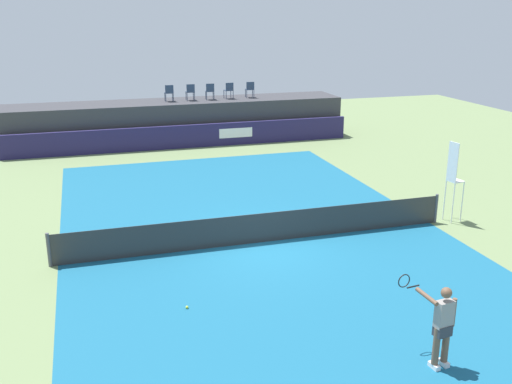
{
  "coord_description": "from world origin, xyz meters",
  "views": [
    {
      "loc": [
        -5.01,
        -16.17,
        6.94
      ],
      "look_at": [
        0.45,
        2.0,
        1.0
      ],
      "focal_mm": 41.17,
      "sensor_mm": 36.0,
      "label": 1
    }
  ],
  "objects_px": {
    "tennis_ball": "(187,307)",
    "net_post_near": "(49,250)",
    "spectator_chair_far_left": "(169,92)",
    "spectator_chair_right": "(229,90)",
    "umpire_chair": "(453,176)",
    "spectator_chair_far_right": "(250,89)",
    "spectator_chair_left": "(190,91)",
    "spectator_chair_center": "(210,91)",
    "tennis_player": "(442,324)",
    "net_post_far": "(436,208)"
  },
  "relations": [
    {
      "from": "spectator_chair_left",
      "to": "net_post_far",
      "type": "distance_m",
      "value": 16.28
    },
    {
      "from": "umpire_chair",
      "to": "tennis_ball",
      "type": "xyz_separation_m",
      "value": [
        -9.7,
        -3.5,
        -1.55
      ]
    },
    {
      "from": "spectator_chair_far_right",
      "to": "umpire_chair",
      "type": "bearing_deg",
      "value": -80.14
    },
    {
      "from": "spectator_chair_right",
      "to": "net_post_far",
      "type": "xyz_separation_m",
      "value": [
        3.33,
        -15.23,
        -2.19
      ]
    },
    {
      "from": "spectator_chair_left",
      "to": "net_post_far",
      "type": "bearing_deg",
      "value": -70.16
    },
    {
      "from": "net_post_far",
      "to": "tennis_ball",
      "type": "distance_m",
      "value": 9.82
    },
    {
      "from": "spectator_chair_left",
      "to": "net_post_near",
      "type": "relative_size",
      "value": 0.89
    },
    {
      "from": "spectator_chair_center",
      "to": "umpire_chair",
      "type": "bearing_deg",
      "value": -71.92
    },
    {
      "from": "umpire_chair",
      "to": "net_post_near",
      "type": "height_order",
      "value": "umpire_chair"
    },
    {
      "from": "spectator_chair_right",
      "to": "spectator_chair_far_right",
      "type": "bearing_deg",
      "value": 2.16
    },
    {
      "from": "spectator_chair_far_left",
      "to": "spectator_chair_far_right",
      "type": "xyz_separation_m",
      "value": [
        4.51,
        0.13,
        0.0
      ]
    },
    {
      "from": "spectator_chair_left",
      "to": "spectator_chair_right",
      "type": "relative_size",
      "value": 1.0
    },
    {
      "from": "spectator_chair_far_left",
      "to": "spectator_chair_center",
      "type": "bearing_deg",
      "value": 0.04
    },
    {
      "from": "spectator_chair_left",
      "to": "spectator_chair_center",
      "type": "relative_size",
      "value": 1.0
    },
    {
      "from": "spectator_chair_far_left",
      "to": "net_post_far",
      "type": "bearing_deg",
      "value": -66.38
    },
    {
      "from": "tennis_ball",
      "to": "net_post_near",
      "type": "bearing_deg",
      "value": 132.7
    },
    {
      "from": "spectator_chair_left",
      "to": "spectator_chair_center",
      "type": "distance_m",
      "value": 1.07
    },
    {
      "from": "tennis_player",
      "to": "spectator_chair_left",
      "type": "bearing_deg",
      "value": 91.98
    },
    {
      "from": "umpire_chair",
      "to": "tennis_player",
      "type": "relative_size",
      "value": 1.56
    },
    {
      "from": "spectator_chair_center",
      "to": "tennis_ball",
      "type": "bearing_deg",
      "value": -104.26
    },
    {
      "from": "spectator_chair_far_left",
      "to": "tennis_ball",
      "type": "relative_size",
      "value": 13.06
    },
    {
      "from": "net_post_near",
      "to": "net_post_far",
      "type": "height_order",
      "value": "same"
    },
    {
      "from": "spectator_chair_center",
      "to": "net_post_far",
      "type": "bearing_deg",
      "value": -73.78
    },
    {
      "from": "tennis_ball",
      "to": "umpire_chair",
      "type": "bearing_deg",
      "value": 19.86
    },
    {
      "from": "spectator_chair_far_left",
      "to": "spectator_chair_right",
      "type": "xyz_separation_m",
      "value": [
        3.3,
        0.08,
        0.0
      ]
    },
    {
      "from": "net_post_far",
      "to": "tennis_player",
      "type": "relative_size",
      "value": 0.56
    },
    {
      "from": "spectator_chair_far_right",
      "to": "tennis_ball",
      "type": "xyz_separation_m",
      "value": [
        -7.04,
        -18.8,
        -2.66
      ]
    },
    {
      "from": "spectator_chair_far_left",
      "to": "tennis_player",
      "type": "xyz_separation_m",
      "value": [
        1.92,
        -22.49,
        -1.73
      ]
    },
    {
      "from": "spectator_chair_left",
      "to": "tennis_ball",
      "type": "bearing_deg",
      "value": -101.12
    },
    {
      "from": "spectator_chair_center",
      "to": "spectator_chair_far_right",
      "type": "xyz_separation_m",
      "value": [
        2.29,
        0.13,
        0.0
      ]
    },
    {
      "from": "spectator_chair_center",
      "to": "net_post_far",
      "type": "distance_m",
      "value": 15.93
    },
    {
      "from": "spectator_chair_right",
      "to": "umpire_chair",
      "type": "bearing_deg",
      "value": -75.75
    },
    {
      "from": "umpire_chair",
      "to": "tennis_player",
      "type": "xyz_separation_m",
      "value": [
        -5.25,
        -7.33,
        -0.63
      ]
    },
    {
      "from": "umpire_chair",
      "to": "net_post_near",
      "type": "bearing_deg",
      "value": 179.93
    },
    {
      "from": "spectator_chair_center",
      "to": "net_post_far",
      "type": "relative_size",
      "value": 0.89
    },
    {
      "from": "tennis_ball",
      "to": "spectator_chair_far_left",
      "type": "bearing_deg",
      "value": 82.29
    },
    {
      "from": "spectator_chair_right",
      "to": "tennis_player",
      "type": "bearing_deg",
      "value": -93.48
    },
    {
      "from": "spectator_chair_right",
      "to": "spectator_chair_far_right",
      "type": "relative_size",
      "value": 1.0
    },
    {
      "from": "spectator_chair_far_left",
      "to": "tennis_player",
      "type": "bearing_deg",
      "value": -85.11
    },
    {
      "from": "spectator_chair_far_right",
      "to": "tennis_ball",
      "type": "bearing_deg",
      "value": -110.53
    },
    {
      "from": "spectator_chair_center",
      "to": "tennis_ball",
      "type": "height_order",
      "value": "spectator_chair_center"
    },
    {
      "from": "spectator_chair_center",
      "to": "umpire_chair",
      "type": "distance_m",
      "value": 15.99
    },
    {
      "from": "spectator_chair_left",
      "to": "net_post_near",
      "type": "distance_m",
      "value": 16.82
    },
    {
      "from": "spectator_chair_far_left",
      "to": "spectator_chair_left",
      "type": "relative_size",
      "value": 1.0
    },
    {
      "from": "spectator_chair_left",
      "to": "spectator_chair_far_left",
      "type": "bearing_deg",
      "value": -178.62
    },
    {
      "from": "tennis_player",
      "to": "spectator_chair_right",
      "type": "bearing_deg",
      "value": 86.52
    },
    {
      "from": "spectator_chair_right",
      "to": "net_post_far",
      "type": "height_order",
      "value": "spectator_chair_right"
    },
    {
      "from": "spectator_chair_far_left",
      "to": "umpire_chair",
      "type": "height_order",
      "value": "spectator_chair_far_left"
    },
    {
      "from": "spectator_chair_center",
      "to": "spectator_chair_right",
      "type": "height_order",
      "value": "same"
    },
    {
      "from": "spectator_chair_right",
      "to": "spectator_chair_far_right",
      "type": "height_order",
      "value": "same"
    }
  ]
}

